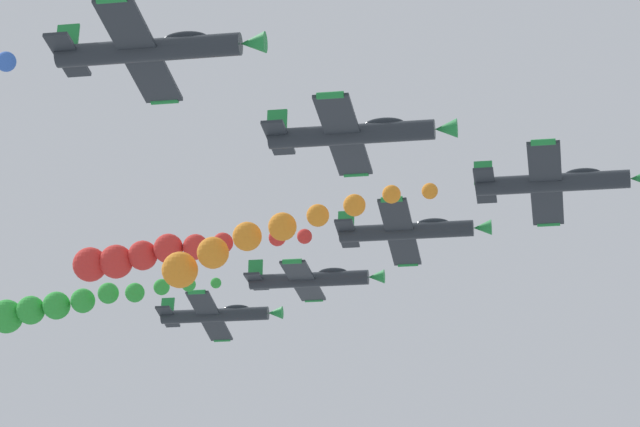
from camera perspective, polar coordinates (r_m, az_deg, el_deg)
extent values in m
cylinder|color=#23282D|center=(89.85, 8.84, 1.16)|extent=(1.32, 9.00, 1.32)
cone|color=#1E8438|center=(89.97, 12.09, 1.32)|extent=(1.26, 1.20, 1.26)
cube|color=#23282D|center=(89.80, 8.59, 1.09)|extent=(9.00, 1.90, 2.27)
cylinder|color=#1E8438|center=(93.75, 8.69, -0.38)|extent=(0.43, 1.40, 0.43)
cylinder|color=#1E8438|center=(85.92, 8.48, 2.70)|extent=(0.43, 1.40, 0.43)
cube|color=#23282D|center=(89.99, 6.29, 1.06)|extent=(3.74, 1.20, 1.04)
cube|color=#1E8438|center=(90.47, 6.22, 1.55)|extent=(0.50, 1.10, 1.59)
ellipsoid|color=black|center=(90.12, 9.97, 1.49)|extent=(0.94, 2.20, 0.86)
sphere|color=orange|center=(90.21, 4.19, 0.86)|extent=(0.99, 0.99, 0.99)
sphere|color=orange|center=(90.45, 2.73, 0.74)|extent=(1.13, 1.13, 1.13)
sphere|color=orange|center=(90.94, 1.32, 0.32)|extent=(1.37, 1.37, 1.37)
sphere|color=orange|center=(91.53, -0.08, -0.07)|extent=(1.40, 1.40, 1.40)
sphere|color=orange|center=(92.37, -1.44, -0.50)|extent=(1.77, 1.77, 1.77)
sphere|color=orange|center=(93.15, -2.79, -0.88)|extent=(1.84, 1.84, 1.84)
sphere|color=orange|center=(94.05, -4.09, -1.50)|extent=(2.02, 2.02, 2.02)
sphere|color=orange|center=(95.14, -5.35, -2.15)|extent=(2.32, 2.32, 2.32)
cylinder|color=#23282D|center=(100.53, 3.29, -0.68)|extent=(1.30, 9.00, 1.30)
cone|color=#1E8438|center=(100.13, 6.19, -0.54)|extent=(1.23, 1.20, 1.23)
cube|color=#23282D|center=(100.52, 3.07, -0.74)|extent=(9.05, 1.90, 2.01)
cylinder|color=#1E8438|center=(104.57, 3.36, -1.93)|extent=(0.42, 1.40, 0.42)
cylinder|color=#1E8438|center=(96.53, 2.74, 0.54)|extent=(0.42, 1.40, 0.42)
cube|color=#23282D|center=(101.04, 1.04, -0.77)|extent=(3.76, 1.20, 0.93)
cube|color=#1E8438|center=(101.49, 1.00, -0.31)|extent=(0.46, 1.10, 1.60)
ellipsoid|color=black|center=(100.59, 4.31, -0.38)|extent=(0.92, 2.20, 0.85)
sphere|color=red|center=(101.44, -0.59, -0.88)|extent=(1.03, 1.03, 1.03)
sphere|color=red|center=(101.96, -1.64, -0.92)|extent=(1.19, 1.19, 1.19)
sphere|color=red|center=(102.26, -2.70, -1.04)|extent=(1.35, 1.35, 1.35)
sphere|color=red|center=(102.84, -3.72, -1.12)|extent=(1.44, 1.44, 1.44)
sphere|color=red|center=(103.25, -4.75, -1.28)|extent=(1.78, 1.78, 1.78)
sphere|color=red|center=(103.68, -5.79, -1.33)|extent=(2.06, 2.06, 2.06)
sphere|color=red|center=(104.42, -6.76, -1.59)|extent=(2.08, 2.08, 2.08)
sphere|color=red|center=(104.93, -7.76, -1.82)|extent=(2.37, 2.37, 2.37)
sphere|color=red|center=(105.58, -8.74, -1.93)|extent=(2.42, 2.42, 2.42)
cylinder|color=#23282D|center=(80.68, 1.19, 3.03)|extent=(1.23, 9.00, 1.23)
cone|color=#1E8438|center=(80.14, 4.81, 3.23)|extent=(1.16, 1.20, 1.16)
cube|color=#23282D|center=(80.69, 0.91, 2.95)|extent=(9.15, 1.90, 1.30)
cylinder|color=#1E8438|center=(84.75, 1.39, 1.53)|extent=(0.40, 1.40, 0.40)
cylinder|color=#1E8438|center=(76.69, 0.39, 4.52)|extent=(0.40, 1.40, 0.40)
cube|color=#23282D|center=(81.34, -1.60, 2.89)|extent=(3.79, 1.20, 0.64)
cube|color=#1E8438|center=(81.79, -1.64, 3.46)|extent=(0.33, 1.10, 1.61)
ellipsoid|color=black|center=(80.68, 2.47, 3.41)|extent=(0.88, 2.20, 0.79)
cylinder|color=#23282D|center=(112.22, -0.43, -2.53)|extent=(1.16, 9.00, 1.16)
cone|color=#1E8438|center=(111.48, 2.15, -2.42)|extent=(1.10, 1.20, 1.10)
cube|color=#23282D|center=(112.26, -0.63, -2.59)|extent=(9.19, 1.90, 0.72)
cylinder|color=#1E8438|center=(116.57, -0.23, -3.29)|extent=(0.38, 1.40, 0.38)
cylinder|color=#1E8438|center=(107.98, -1.07, -1.83)|extent=(0.38, 1.40, 0.38)
cube|color=#23282D|center=(112.99, -2.43, -2.60)|extent=(3.80, 1.20, 0.40)
cube|color=#1E8438|center=(113.30, -2.47, -2.16)|extent=(0.23, 1.10, 1.61)
ellipsoid|color=black|center=(112.09, 0.48, -2.25)|extent=(0.84, 2.20, 0.75)
sphere|color=green|center=(113.67, -3.98, -2.65)|extent=(0.83, 0.83, 0.83)
sphere|color=green|center=(114.23, -5.02, -2.70)|extent=(1.09, 1.09, 1.09)
sphere|color=green|center=(114.83, -6.04, -2.80)|extent=(1.25, 1.25, 1.25)
sphere|color=green|center=(115.45, -7.05, -3.00)|extent=(1.51, 1.51, 1.51)
sphere|color=green|center=(116.16, -8.05, -3.02)|extent=(1.64, 1.64, 1.64)
sphere|color=green|center=(117.06, -9.00, -3.29)|extent=(1.91, 1.91, 1.91)
sphere|color=green|center=(117.76, -9.99, -3.47)|extent=(2.18, 2.18, 2.18)
sphere|color=green|center=(118.60, -10.94, -3.63)|extent=(2.25, 2.25, 2.25)
sphere|color=green|center=(119.68, -11.84, -3.85)|extent=(2.66, 2.66, 2.66)
cylinder|color=#23282D|center=(72.08, -6.55, 6.18)|extent=(1.24, 9.00, 1.24)
cone|color=#1E8438|center=(70.91, -2.56, 6.49)|extent=(1.18, 1.20, 1.18)
cube|color=#23282D|center=(72.14, -6.87, 6.09)|extent=(9.14, 1.90, 1.46)
cylinder|color=#1E8438|center=(75.92, -5.92, 4.30)|extent=(0.41, 1.40, 0.41)
cube|color=#23282D|center=(73.27, -9.57, 5.96)|extent=(3.79, 1.20, 0.71)
cube|color=#1E8438|center=(73.77, -9.58, 6.56)|extent=(0.36, 1.10, 1.60)
ellipsoid|color=black|center=(71.89, -5.14, 6.63)|extent=(0.89, 2.20, 0.80)
sphere|color=blue|center=(74.13, -11.84, 5.67)|extent=(0.99, 0.99, 0.99)
cylinder|color=#23282D|center=(124.28, -4.03, -3.88)|extent=(1.30, 9.00, 1.30)
cone|color=#1E8438|center=(123.20, -1.71, -3.80)|extent=(1.24, 1.20, 1.24)
cube|color=#23282D|center=(124.33, -4.21, -3.93)|extent=(9.04, 1.90, 2.06)
cylinder|color=#1E8438|center=(128.38, -3.74, -4.81)|extent=(0.43, 1.40, 0.43)
cylinder|color=#1E8438|center=(120.33, -4.71, -2.99)|extent=(0.43, 1.40, 0.43)
cube|color=#23282D|center=(125.29, -5.81, -3.92)|extent=(3.76, 1.20, 0.95)
cube|color=#1E8438|center=(125.70, -5.82, -3.55)|extent=(0.46, 1.10, 1.59)
ellipsoid|color=black|center=(124.09, -3.20, -3.65)|extent=(0.93, 2.20, 0.85)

